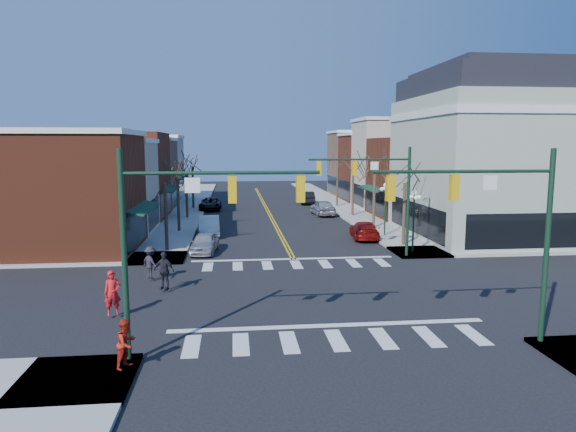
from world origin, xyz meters
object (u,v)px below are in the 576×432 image
object	(u,v)px
pedestrian_dark_b	(150,263)
car_right_near	(364,230)
pedestrian_red_b	(126,343)
lamppost_midblock	(385,200)
pedestrian_dark_a	(164,270)
lamppost_corner	(414,210)
car_right_far	(307,198)
victorian_corner	(491,153)
pedestrian_red_a	(112,293)
car_left_mid	(209,226)
car_right_mid	(322,208)
car_left_near	(204,243)
car_left_far	(210,204)

from	to	relation	value
pedestrian_dark_b	car_right_near	bearing A→B (deg)	-98.84
car_right_near	pedestrian_red_b	xyz separation A→B (m)	(-13.67, -22.50, 0.27)
lamppost_midblock	pedestrian_dark_a	bearing A→B (deg)	-138.07
lamppost_corner	car_right_far	bearing A→B (deg)	95.51
lamppost_midblock	victorian_corner	bearing A→B (deg)	-3.45
car_right_near	pedestrian_red_b	size ratio (longest dim) A/B	2.93
pedestrian_red_a	pedestrian_dark_a	size ratio (longest dim) A/B	1.01
car_left_mid	pedestrian_red_b	world-z (taller)	pedestrian_red_b
victorian_corner	lamppost_midblock	distance (m)	9.10
car_right_mid	pedestrian_dark_a	xyz separation A→B (m)	(-12.75, -26.99, 0.28)
car_left_mid	car_right_near	world-z (taller)	car_left_mid
victorian_corner	pedestrian_dark_b	bearing A→B (deg)	-155.55
car_right_near	car_right_far	xyz separation A→B (m)	(-1.08, 24.33, 0.10)
car_right_far	lamppost_corner	bearing A→B (deg)	97.05
car_right_mid	pedestrian_dark_b	size ratio (longest dim) A/B	2.73
car_left_mid	car_right_far	bearing A→B (deg)	59.72
car_left_near	car_right_near	bearing A→B (deg)	24.71
lamppost_corner	pedestrian_dark_a	xyz separation A→B (m)	(-15.50, -7.42, -1.87)
pedestrian_dark_a	car_right_near	bearing A→B (deg)	67.31
pedestrian_red_a	car_left_mid	bearing A→B (deg)	61.70
car_left_near	car_left_far	xyz separation A→B (m)	(-0.58, 23.37, 0.00)
lamppost_midblock	pedestrian_dark_b	xyz separation A→B (m)	(-16.50, -11.77, -1.94)
car_left_near	car_left_far	distance (m)	23.37
car_left_near	pedestrian_red_a	world-z (taller)	pedestrian_red_a
pedestrian_red_a	pedestrian_dark_a	xyz separation A→B (m)	(1.64, 3.80, -0.01)
car_left_near	car_left_mid	bearing A→B (deg)	96.24
lamppost_corner	car_right_near	size ratio (longest dim) A/B	0.92
car_right_near	car_right_far	distance (m)	24.35
car_right_near	pedestrian_dark_b	xyz separation A→B (m)	(-14.67, -11.14, 0.34)
car_right_near	pedestrian_dark_b	distance (m)	18.42
lamppost_corner	car_left_near	xyz separation A→B (m)	(-14.02, 1.83, -2.27)
car_right_mid	pedestrian_dark_a	distance (m)	29.85
lamppost_midblock	pedestrian_red_b	bearing A→B (deg)	-123.83
car_right_mid	car_right_far	size ratio (longest dim) A/B	1.01
lamppost_corner	car_left_far	distance (m)	29.21
victorian_corner	pedestrian_red_a	bearing A→B (deg)	-145.90
lamppost_corner	car_right_far	size ratio (longest dim) A/B	0.91
lamppost_midblock	car_right_mid	xyz separation A→B (m)	(-2.75, 13.07, -2.15)
pedestrian_dark_a	car_right_far	bearing A→B (deg)	94.61
car_left_mid	car_left_far	xyz separation A→B (m)	(-0.60, 16.35, -0.07)
car_left_far	car_right_near	world-z (taller)	car_left_far
lamppost_midblock	pedestrian_red_a	xyz separation A→B (m)	(-17.14, -17.73, -1.86)
car_left_far	pedestrian_dark_a	bearing A→B (deg)	-90.16
pedestrian_red_a	pedestrian_red_b	xyz separation A→B (m)	(1.64, -5.40, -0.15)
car_right_far	lamppost_midblock	bearing A→B (deg)	98.55
car_left_near	pedestrian_red_b	bearing A→B (deg)	-88.24
lamppost_midblock	pedestrian_dark_b	world-z (taller)	lamppost_midblock
pedestrian_red_b	pedestrian_dark_a	bearing A→B (deg)	28.34
car_right_far	pedestrian_dark_b	distance (m)	37.99
lamppost_midblock	pedestrian_dark_b	size ratio (longest dim) A/B	2.47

